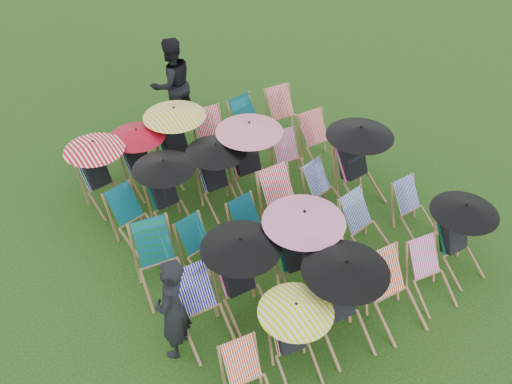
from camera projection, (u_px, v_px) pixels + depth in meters
ground at (273, 237)px, 9.60m from camera, size 100.00×100.00×0.00m
deckchair_0 at (249, 382)px, 7.04m from camera, size 0.66×0.83×0.83m
deckchair_1 at (295, 337)px, 7.32m from camera, size 0.97×1.03×1.15m
deckchair_2 at (343, 301)px, 7.61m from camera, size 1.16×1.23×1.38m
deckchair_3 at (396, 294)px, 8.01m from camera, size 0.73×0.97×0.99m
deckchair_4 at (432, 275)px, 8.37m from camera, size 0.70×0.88×0.86m
deckchair_5 at (461, 237)px, 8.69m from camera, size 1.02×1.06×1.21m
deckchair_6 at (203, 311)px, 7.78m from camera, size 0.72×0.95×0.98m
deckchair_7 at (242, 276)px, 7.98m from camera, size 1.13×1.18×1.34m
deckchair_8 at (303, 252)px, 8.29m from camera, size 1.20×1.28×1.43m
deckchair_9 at (340, 249)px, 8.81m from camera, size 0.60×0.79×0.82m
deckchair_10 at (367, 226)px, 9.13m from camera, size 0.72×0.92×0.92m
deckchair_11 at (415, 209)px, 9.51m from camera, size 0.56×0.78×0.84m
deckchair_12 at (160, 262)px, 8.47m from camera, size 0.80×1.02×1.01m
deckchair_13 at (202, 249)px, 8.82m from camera, size 0.65×0.82×0.82m
deckchair_14 at (254, 230)px, 9.12m from camera, size 0.63×0.83×0.85m
deckchair_15 at (286, 205)px, 9.47m from camera, size 0.71×0.96×1.01m
deckchair_16 at (326, 191)px, 9.87m from camera, size 0.71×0.88×0.86m
deckchair_17 at (359, 162)px, 10.00m from camera, size 1.18×1.24×1.39m
deckchair_18 at (134, 219)px, 9.29m from camera, size 0.74×0.92×0.89m
deckchair_19 at (167, 192)px, 9.49m from camera, size 1.05×1.09×1.24m
deckchair_20 at (218, 175)px, 9.84m from camera, size 1.04×1.09×1.24m
deckchair_21 at (250, 158)px, 10.09m from camera, size 1.18×1.24×1.40m
deckchair_22 at (290, 159)px, 10.56m from camera, size 0.71×0.89×0.87m
deckchair_23 at (321, 141)px, 10.97m from camera, size 0.66×0.89×0.93m
deckchair_24 at (100, 173)px, 9.89m from camera, size 1.05×1.12×1.24m
deckchair_25 at (141, 159)px, 10.26m from camera, size 1.00×1.06×1.19m
deckchair_26 at (178, 141)px, 10.54m from camera, size 1.14×1.23×1.36m
deckchair_27 at (214, 140)px, 10.97m from camera, size 0.77×0.98×0.98m
deckchair_28 at (253, 125)px, 11.36m from camera, size 0.76×0.97×0.97m
deckchair_29 at (286, 115)px, 11.67m from camera, size 0.73×0.95×0.95m
person_left at (173, 309)px, 7.38m from camera, size 0.72×0.71×1.68m
person_rear at (172, 84)px, 11.65m from camera, size 0.98×0.78×1.96m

